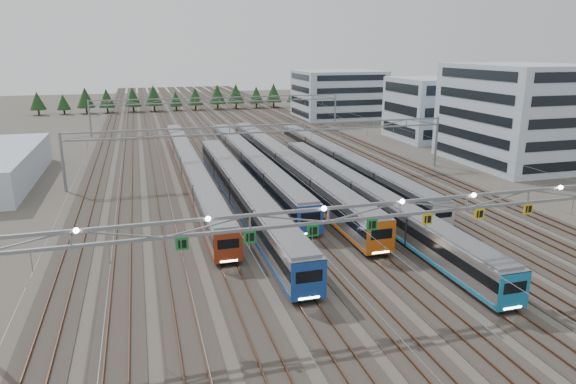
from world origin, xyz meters
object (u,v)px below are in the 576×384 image
object	(u,v)px
gantry_far	(220,104)
depot_bldg_south	(520,115)
gantry_mid	(268,135)
depot_bldg_mid	(430,109)
gantry_near	(400,212)
depot_bldg_north	(338,94)
train_a	(190,167)
train_c	(250,162)
train_b	(241,191)
train_d	(285,164)
train_e	(361,194)
train_f	(342,161)

from	to	relation	value
gantry_far	depot_bldg_south	bearing A→B (deg)	-47.88
gantry_mid	depot_bldg_mid	xyz separation A→B (m)	(40.76, 23.41, -0.07)
gantry_near	depot_bldg_north	size ratio (longest dim) A/B	2.56
train_a	train_c	bearing A→B (deg)	2.26
train_b	train_c	distance (m)	16.23
gantry_mid	depot_bldg_mid	bearing A→B (deg)	29.87
train_a	depot_bldg_mid	bearing A→B (deg)	22.61
train_b	gantry_far	bearing A→B (deg)	83.42
train_d	depot_bldg_south	bearing A→B (deg)	-0.89
train_a	depot_bldg_south	distance (m)	53.83
train_a	train_c	xyz separation A→B (m)	(9.00, 0.36, 0.12)
train_e	gantry_mid	xyz separation A→B (m)	(-6.75, 18.23, 4.46)
train_e	gantry_mid	size ratio (longest dim) A/B	0.95
train_e	gantry_near	world-z (taller)	gantry_near
train_f	depot_bldg_north	bearing A→B (deg)	68.99
depot_bldg_mid	depot_bldg_south	bearing A→B (deg)	-86.88
train_d	train_e	distance (m)	17.84
depot_bldg_south	depot_bldg_north	bearing A→B (deg)	96.50
train_b	depot_bldg_south	xyz separation A→B (m)	(48.88, 11.90, 5.98)
train_e	gantry_far	distance (m)	63.75
train_c	gantry_near	world-z (taller)	gantry_near
train_b	train_f	xyz separation A→B (m)	(18.00, 12.49, -0.13)
gantry_far	gantry_mid	bearing A→B (deg)	-90.00
train_a	depot_bldg_north	size ratio (longest dim) A/B	2.98
train_f	gantry_far	bearing A→B (deg)	103.74
train_c	gantry_mid	world-z (taller)	gantry_mid
depot_bldg_south	depot_bldg_north	distance (m)	62.89
train_e	gantry_mid	distance (m)	19.95
gantry_near	train_b	bearing A→B (deg)	104.13
depot_bldg_mid	depot_bldg_north	size ratio (longest dim) A/B	0.73
gantry_far	depot_bldg_mid	distance (m)	46.13
gantry_mid	depot_bldg_mid	distance (m)	47.01
train_e	depot_bldg_north	size ratio (longest dim) A/B	2.42
train_e	depot_bldg_south	size ratio (longest dim) A/B	2.42
gantry_near	depot_bldg_south	world-z (taller)	depot_bldg_south
train_c	gantry_mid	size ratio (longest dim) A/B	1.01
train_a	depot_bldg_south	size ratio (longest dim) A/B	2.98
depot_bldg_south	gantry_far	bearing A→B (deg)	132.12
gantry_far	train_f	bearing A→B (deg)	-76.26
gantry_far	train_e	bearing A→B (deg)	-83.91
train_b	gantry_near	distance (m)	27.91
train_d	train_e	size ratio (longest dim) A/B	1.20
train_b	train_e	distance (m)	14.31
train_d	depot_bldg_mid	bearing A→B (deg)	32.34
train_f	gantry_far	xyz separation A→B (m)	(-11.25, 46.00, 4.44)
train_b	gantry_far	size ratio (longest dim) A/B	0.92
gantry_mid	depot_bldg_north	bearing A→B (deg)	60.09
depot_bldg_north	gantry_far	bearing A→B (deg)	-155.62
train_d	depot_bldg_mid	size ratio (longest dim) A/B	4.00
gantry_far	depot_bldg_mid	xyz separation A→B (m)	(40.76, -21.59, -0.07)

